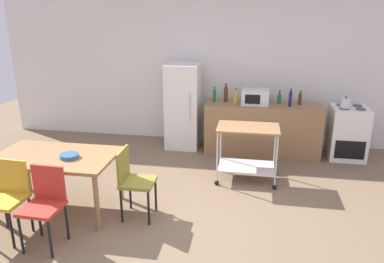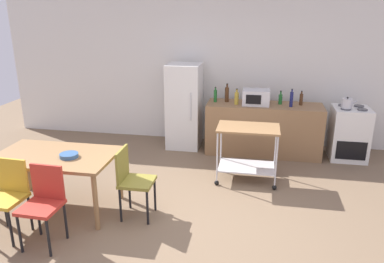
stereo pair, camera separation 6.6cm
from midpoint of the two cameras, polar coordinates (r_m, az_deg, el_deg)
name	(u,v)px [view 1 (the left image)]	position (r m, az deg, el deg)	size (l,w,h in m)	color
ground_plane	(186,226)	(4.68, -1.35, -14.08)	(12.00, 12.00, 0.00)	brown
back_wall	(217,66)	(7.20, 3.49, 9.86)	(8.40, 0.12, 2.90)	silver
kitchen_counter	(262,129)	(6.80, 10.32, 0.41)	(2.00, 0.64, 0.90)	olive
dining_table	(56,161)	(5.06, -20.34, -4.21)	(1.50, 0.90, 0.75)	olive
chair_red	(45,201)	(4.43, -21.86, -9.82)	(0.41, 0.41, 0.89)	#B72D23
chair_mustard	(8,194)	(4.76, -26.46, -8.50)	(0.42, 0.42, 0.89)	gold
chair_olive	(133,178)	(4.70, -9.36, -7.03)	(0.40, 0.40, 0.89)	olive
stove_oven	(347,133)	(7.00, 22.26, -0.17)	(0.60, 0.61, 0.92)	white
refrigerator	(183,106)	(6.93, -1.62, 3.85)	(0.60, 0.63, 1.55)	white
kitchen_cart	(247,145)	(5.63, 8.07, -1.97)	(0.91, 0.57, 0.85)	olive
bottle_hot_sauce	(214,96)	(6.72, 3.13, 5.47)	(0.06, 0.06, 0.27)	#1E6628
bottle_soy_sauce	(226,94)	(6.74, 4.88, 5.67)	(0.07, 0.07, 0.33)	#4C2D19
bottle_sparkling_water	(236,98)	(6.59, 6.34, 5.11)	(0.07, 0.07, 0.27)	gold
microwave	(255,97)	(6.61, 9.26, 5.17)	(0.46, 0.35, 0.26)	silver
bottle_soda	(279,99)	(6.73, 12.82, 4.89)	(0.07, 0.07, 0.24)	#1E6628
bottle_olive_oil	(290,99)	(6.59, 14.41, 4.83)	(0.06, 0.06, 0.31)	navy
bottle_wine	(300,99)	(6.76, 15.78, 4.80)	(0.06, 0.06, 0.25)	#4C2D19
fruit_bowl	(69,156)	(4.87, -18.47, -3.54)	(0.23, 0.23, 0.05)	#33598C
kettle	(346,103)	(6.73, 22.00, 4.05)	(0.24, 0.17, 0.19)	silver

